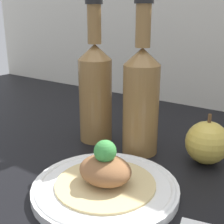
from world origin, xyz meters
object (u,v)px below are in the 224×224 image
(plated_food, at_px, (105,171))
(apple, at_px, (207,142))
(cider_bottle_left, at_px, (95,89))
(plate, at_px, (105,187))
(cider_bottle_right, at_px, (141,97))

(plated_food, xyz_separation_m, apple, (0.10, 0.20, 0.00))
(plated_food, xyz_separation_m, cider_bottle_left, (-0.15, 0.17, 0.08))
(plate, height_order, cider_bottle_right, cider_bottle_right)
(plated_food, xyz_separation_m, cider_bottle_right, (-0.03, 0.17, 0.08))
(plated_food, height_order, cider_bottle_left, cider_bottle_left)
(plate, bearing_deg, apple, 64.14)
(cider_bottle_right, bearing_deg, plated_food, -78.57)
(cider_bottle_right, bearing_deg, plate, -78.57)
(plate, xyz_separation_m, apple, (0.10, 0.20, 0.03))
(cider_bottle_left, bearing_deg, apple, 7.32)
(cider_bottle_left, bearing_deg, plated_food, -48.20)
(cider_bottle_left, height_order, apple, cider_bottle_left)
(cider_bottle_left, bearing_deg, plate, -48.20)
(plate, xyz_separation_m, plated_food, (0.00, 0.00, 0.03))
(plate, distance_m, apple, 0.22)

